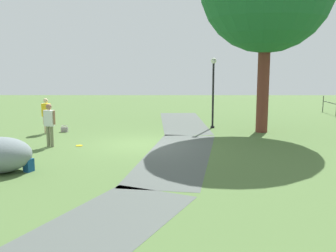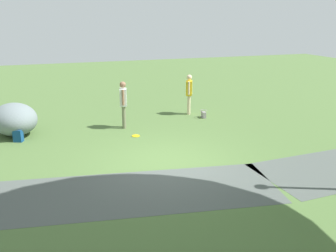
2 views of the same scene
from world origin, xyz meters
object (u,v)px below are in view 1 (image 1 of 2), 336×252
object	(u,v)px
lamp_post	(213,85)
woman_with_handbag	(46,113)
backpack_by_boulder	(29,165)
frisbee_on_grass	(79,146)
man_near_boulder	(49,122)
handbag_on_grass	(64,129)

from	to	relation	value
lamp_post	woman_with_handbag	bearing A→B (deg)	-78.79
backpack_by_boulder	frisbee_on_grass	xyz separation A→B (m)	(-3.76, 0.71, -0.18)
lamp_post	man_near_boulder	distance (m)	8.36
lamp_post	man_near_boulder	world-z (taller)	lamp_post
lamp_post	handbag_on_grass	size ratio (longest dim) A/B	10.67
lamp_post	man_near_boulder	xyz separation A→B (m)	(4.55, -6.91, -1.18)
lamp_post	frisbee_on_grass	distance (m)	7.60
man_near_boulder	handbag_on_grass	size ratio (longest dim) A/B	5.19
man_near_boulder	backpack_by_boulder	size ratio (longest dim) A/B	4.28
handbag_on_grass	frisbee_on_grass	distance (m)	3.48
man_near_boulder	frisbee_on_grass	world-z (taller)	man_near_boulder
woman_with_handbag	handbag_on_grass	size ratio (longest dim) A/B	5.01
man_near_boulder	handbag_on_grass	distance (m)	3.45
lamp_post	frisbee_on_grass	xyz separation A→B (m)	(4.40, -5.80, -2.17)
lamp_post	backpack_by_boulder	bearing A→B (deg)	-38.59
woman_with_handbag	man_near_boulder	world-z (taller)	man_near_boulder
man_near_boulder	handbag_on_grass	world-z (taller)	man_near_boulder
handbag_on_grass	man_near_boulder	bearing A→B (deg)	5.33
lamp_post	woman_with_handbag	xyz separation A→B (m)	(1.57, -7.94, -1.22)
man_near_boulder	frisbee_on_grass	distance (m)	1.49
woman_with_handbag	handbag_on_grass	bearing A→B (deg)	116.06
backpack_by_boulder	frisbee_on_grass	bearing A→B (deg)	169.36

